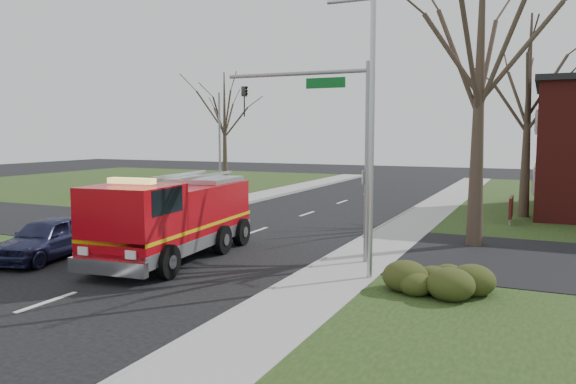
% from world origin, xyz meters
% --- Properties ---
extents(ground, '(120.00, 120.00, 0.00)m').
position_xyz_m(ground, '(0.00, 0.00, 0.00)').
color(ground, black).
rests_on(ground, ground).
extents(sidewalk_right, '(2.40, 80.00, 0.15)m').
position_xyz_m(sidewalk_right, '(6.20, 0.00, 0.07)').
color(sidewalk_right, gray).
rests_on(sidewalk_right, ground).
extents(sidewalk_left, '(2.40, 80.00, 0.15)m').
position_xyz_m(sidewalk_left, '(-6.20, 0.00, 0.07)').
color(sidewalk_left, gray).
rests_on(sidewalk_left, ground).
extents(health_center_sign, '(0.12, 2.00, 1.40)m').
position_xyz_m(health_center_sign, '(10.50, 12.50, 0.88)').
color(health_center_sign, '#4F1612').
rests_on(health_center_sign, ground).
extents(hedge_corner, '(2.80, 2.00, 0.90)m').
position_xyz_m(hedge_corner, '(9.00, -1.00, 0.58)').
color(hedge_corner, '#313814').
rests_on(hedge_corner, lawn_right).
extents(bare_tree_near, '(6.00, 6.00, 12.00)m').
position_xyz_m(bare_tree_near, '(9.50, 6.00, 7.41)').
color(bare_tree_near, '#392A22').
rests_on(bare_tree_near, ground).
extents(bare_tree_far, '(5.25, 5.25, 10.50)m').
position_xyz_m(bare_tree_far, '(11.00, 15.00, 6.49)').
color(bare_tree_far, '#392A22').
rests_on(bare_tree_far, ground).
extents(bare_tree_left, '(4.50, 4.50, 9.00)m').
position_xyz_m(bare_tree_left, '(-10.00, 20.00, 5.56)').
color(bare_tree_left, '#392A22').
rests_on(bare_tree_left, ground).
extents(traffic_signal_mast, '(5.29, 0.18, 6.80)m').
position_xyz_m(traffic_signal_mast, '(5.21, 1.50, 4.71)').
color(traffic_signal_mast, gray).
rests_on(traffic_signal_mast, ground).
extents(streetlight_pole, '(1.48, 0.16, 8.40)m').
position_xyz_m(streetlight_pole, '(7.14, -0.50, 4.55)').
color(streetlight_pole, '#B7BABF').
rests_on(streetlight_pole, ground).
extents(utility_pole_far, '(0.14, 0.14, 7.00)m').
position_xyz_m(utility_pole_far, '(-6.80, 14.00, 3.50)').
color(utility_pole_far, gray).
rests_on(utility_pole_far, ground).
extents(fire_engine, '(3.49, 7.83, 3.07)m').
position_xyz_m(fire_engine, '(-0.05, -0.33, 1.39)').
color(fire_engine, '#AD0811').
rests_on(fire_engine, ground).
extents(parked_car_maroon, '(2.44, 4.62, 1.50)m').
position_xyz_m(parked_car_maroon, '(-4.14, -2.17, 0.75)').
color(parked_car_maroon, '#1B1E3D').
rests_on(parked_car_maroon, ground).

